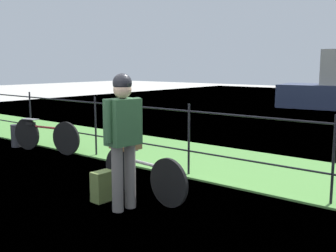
{
  "coord_description": "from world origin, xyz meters",
  "views": [
    {
      "loc": [
        3.78,
        -3.08,
        1.78
      ],
      "look_at": [
        0.1,
        1.44,
        0.9
      ],
      "focal_mm": 43.45,
      "sensor_mm": 36.0,
      "label": 1
    }
  ],
  "objects_px": {
    "cyclist_person": "(123,130)",
    "mooring_bollard": "(16,136)",
    "wooden_crate": "(125,139)",
    "backpack_on_paving": "(103,186)",
    "terrier_dog": "(126,125)",
    "bicycle_parked": "(45,135)",
    "bicycle_main": "(142,174)"
  },
  "relations": [
    {
      "from": "terrier_dog",
      "to": "backpack_on_paving",
      "type": "relative_size",
      "value": 0.8
    },
    {
      "from": "terrier_dog",
      "to": "mooring_bollard",
      "type": "relative_size",
      "value": 0.65
    },
    {
      "from": "bicycle_main",
      "to": "mooring_bollard",
      "type": "relative_size",
      "value": 3.23
    },
    {
      "from": "terrier_dog",
      "to": "cyclist_person",
      "type": "relative_size",
      "value": 0.19
    },
    {
      "from": "mooring_bollard",
      "to": "bicycle_parked",
      "type": "bearing_deg",
      "value": 5.68
    },
    {
      "from": "wooden_crate",
      "to": "cyclist_person",
      "type": "height_order",
      "value": "cyclist_person"
    },
    {
      "from": "bicycle_main",
      "to": "backpack_on_paving",
      "type": "distance_m",
      "value": 0.55
    },
    {
      "from": "bicycle_main",
      "to": "mooring_bollard",
      "type": "height_order",
      "value": "bicycle_main"
    },
    {
      "from": "bicycle_parked",
      "to": "backpack_on_paving",
      "type": "bearing_deg",
      "value": -22.25
    },
    {
      "from": "mooring_bollard",
      "to": "bicycle_main",
      "type": "bearing_deg",
      "value": -10.01
    },
    {
      "from": "terrier_dog",
      "to": "backpack_on_paving",
      "type": "distance_m",
      "value": 0.89
    },
    {
      "from": "terrier_dog",
      "to": "bicycle_parked",
      "type": "height_order",
      "value": "terrier_dog"
    },
    {
      "from": "terrier_dog",
      "to": "backpack_on_paving",
      "type": "xyz_separation_m",
      "value": [
        -0.0,
        -0.45,
        -0.76
      ]
    },
    {
      "from": "mooring_bollard",
      "to": "bicycle_parked",
      "type": "distance_m",
      "value": 0.98
    },
    {
      "from": "backpack_on_paving",
      "to": "bicycle_parked",
      "type": "height_order",
      "value": "bicycle_parked"
    },
    {
      "from": "wooden_crate",
      "to": "backpack_on_paving",
      "type": "height_order",
      "value": "wooden_crate"
    },
    {
      "from": "cyclist_person",
      "to": "mooring_bollard",
      "type": "height_order",
      "value": "cyclist_person"
    },
    {
      "from": "mooring_bollard",
      "to": "cyclist_person",
      "type": "bearing_deg",
      "value": -15.23
    },
    {
      "from": "bicycle_main",
      "to": "bicycle_parked",
      "type": "xyz_separation_m",
      "value": [
        -3.52,
        0.89,
        0.02
      ]
    },
    {
      "from": "mooring_bollard",
      "to": "bicycle_parked",
      "type": "xyz_separation_m",
      "value": [
        0.97,
        0.1,
        0.11
      ]
    },
    {
      "from": "bicycle_parked",
      "to": "wooden_crate",
      "type": "bearing_deg",
      "value": -15.06
    },
    {
      "from": "bicycle_main",
      "to": "mooring_bollard",
      "type": "distance_m",
      "value": 4.56
    },
    {
      "from": "cyclist_person",
      "to": "bicycle_parked",
      "type": "bearing_deg",
      "value": 159.64
    },
    {
      "from": "terrier_dog",
      "to": "cyclist_person",
      "type": "height_order",
      "value": "cyclist_person"
    },
    {
      "from": "bicycle_main",
      "to": "wooden_crate",
      "type": "distance_m",
      "value": 0.55
    },
    {
      "from": "backpack_on_paving",
      "to": "mooring_bollard",
      "type": "distance_m",
      "value": 4.35
    },
    {
      "from": "bicycle_main",
      "to": "cyclist_person",
      "type": "distance_m",
      "value": 0.82
    },
    {
      "from": "cyclist_person",
      "to": "mooring_bollard",
      "type": "xyz_separation_m",
      "value": [
        -4.62,
        1.26,
        -0.76
      ]
    },
    {
      "from": "bicycle_parked",
      "to": "terrier_dog",
      "type": "bearing_deg",
      "value": -14.99
    },
    {
      "from": "backpack_on_paving",
      "to": "mooring_bollard",
      "type": "xyz_separation_m",
      "value": [
        -4.17,
        1.21,
        0.05
      ]
    },
    {
      "from": "bicycle_main",
      "to": "backpack_on_paving",
      "type": "relative_size",
      "value": 3.97
    },
    {
      "from": "mooring_bollard",
      "to": "bicycle_parked",
      "type": "relative_size",
      "value": 0.28
    }
  ]
}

